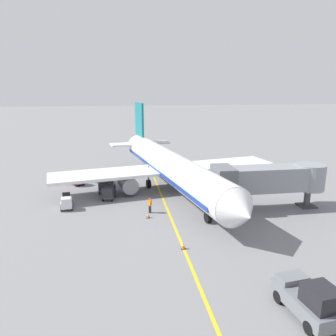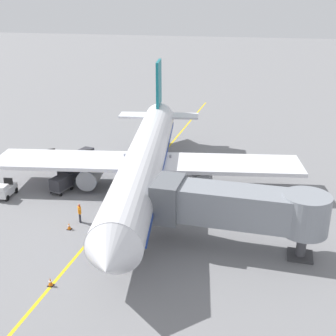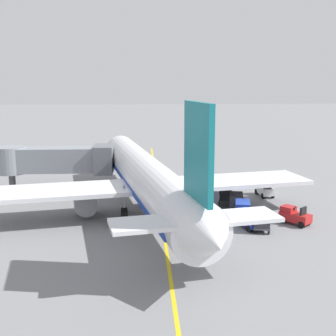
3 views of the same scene
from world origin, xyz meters
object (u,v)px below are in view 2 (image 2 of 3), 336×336
object	(u,v)px
baggage_tug_spare	(89,160)
baggage_cart_second_in_train	(69,173)
ground_crew_wing_walker	(80,212)
baggage_cart_front	(61,183)
baggage_cart_tail_end	(85,155)
baggage_tug_trailing	(5,190)
safety_cone_nose_right	(50,282)
jet_bridge	(238,207)
safety_cone_nose_left	(69,226)
baggage_cart_third_in_train	(80,164)
parked_airliner	(145,159)
baggage_tug_lead	(53,158)

from	to	relation	value
baggage_tug_spare	baggage_cart_second_in_train	size ratio (longest dim) A/B	0.93
baggage_cart_second_in_train	ground_crew_wing_walker	world-z (taller)	ground_crew_wing_walker
baggage_cart_front	baggage_cart_second_in_train	distance (m)	2.64
baggage_tug_spare	baggage_cart_tail_end	world-z (taller)	baggage_tug_spare
baggage_tug_trailing	baggage_cart_tail_end	distance (m)	11.07
baggage_tug_trailing	safety_cone_nose_right	distance (m)	15.75
jet_bridge	safety_cone_nose_left	bearing A→B (deg)	2.79
baggage_tug_spare	ground_crew_wing_walker	xyz separation A→B (m)	(-4.94, 12.59, 0.24)
jet_bridge	baggage_tug_spare	world-z (taller)	jet_bridge
baggage_cart_second_in_train	baggage_cart_third_in_train	bearing A→B (deg)	-89.56
baggage_cart_second_in_train	safety_cone_nose_left	size ratio (longest dim) A/B	5.05
ground_crew_wing_walker	baggage_cart_second_in_train	bearing A→B (deg)	-57.36
baggage_cart_second_in_train	ground_crew_wing_walker	size ratio (longest dim) A/B	1.76
jet_bridge	baggage_cart_third_in_train	bearing A→B (deg)	-31.52
jet_bridge	baggage_tug_trailing	bearing A→B (deg)	-8.94
parked_airliner	baggage_cart_third_in_train	size ratio (longest dim) A/B	12.48
parked_airliner	baggage_tug_trailing	distance (m)	13.57
baggage_tug_trailing	baggage_cart_front	xyz separation A→B (m)	(-4.59, -2.40, 0.24)
ground_crew_wing_walker	parked_airliner	bearing A→B (deg)	-112.91
baggage_cart_second_in_train	baggage_tug_lead	bearing A→B (deg)	-45.63
parked_airliner	safety_cone_nose_right	size ratio (longest dim) A/B	63.00
baggage_tug_spare	baggage_cart_second_in_train	distance (m)	4.83
baggage_cart_front	baggage_tug_trailing	bearing A→B (deg)	27.57
baggage_tug_trailing	safety_cone_nose_left	size ratio (longest dim) A/B	4.45
baggage_cart_tail_end	safety_cone_nose_left	size ratio (longest dim) A/B	5.05
jet_bridge	parked_airliner	bearing A→B (deg)	-41.15
parked_airliner	baggage_cart_tail_end	size ratio (longest dim) A/B	12.48
baggage_tug_trailing	baggage_cart_tail_end	bearing A→B (deg)	-107.05
baggage_tug_spare	baggage_cart_third_in_train	bearing A→B (deg)	88.52
baggage_tug_lead	baggage_cart_tail_end	world-z (taller)	baggage_tug_lead
baggage_tug_spare	safety_cone_nose_left	bearing A→B (deg)	108.29
baggage_cart_second_in_train	jet_bridge	bearing A→B (deg)	154.84
ground_crew_wing_walker	safety_cone_nose_left	bearing A→B (deg)	76.36
baggage_tug_lead	safety_cone_nose_left	xyz separation A→B (m)	(-8.71, 13.27, -0.42)
parked_airliner	ground_crew_wing_walker	size ratio (longest dim) A/B	21.99
parked_airliner	baggage_cart_second_in_train	size ratio (longest dim) A/B	12.48
baggage_tug_lead	baggage_cart_third_in_train	world-z (taller)	baggage_tug_lead
baggage_cart_tail_end	safety_cone_nose_left	distance (m)	15.71
parked_airliner	ground_crew_wing_walker	xyz separation A→B (m)	(3.31, 7.82, -2.23)
baggage_cart_second_in_train	baggage_cart_tail_end	xyz separation A→B (m)	(0.83, -5.59, 0.00)
baggage_tug_trailing	ground_crew_wing_walker	bearing A→B (deg)	162.92
baggage_tug_lead	baggage_tug_spare	world-z (taller)	same
baggage_tug_trailing	baggage_cart_tail_end	xyz separation A→B (m)	(-3.25, -10.58, 0.24)
parked_airliner	ground_crew_wing_walker	world-z (taller)	parked_airliner
jet_bridge	ground_crew_wing_walker	size ratio (longest dim) A/B	7.47
baggage_cart_front	ground_crew_wing_walker	bearing A→B (deg)	130.71
baggage_cart_tail_end	baggage_tug_spare	bearing A→B (deg)	138.52
baggage_tug_trailing	safety_cone_nose_left	distance (m)	9.66
safety_cone_nose_left	safety_cone_nose_right	size ratio (longest dim) A/B	1.00
baggage_cart_tail_end	safety_cone_nose_left	bearing A→B (deg)	110.42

